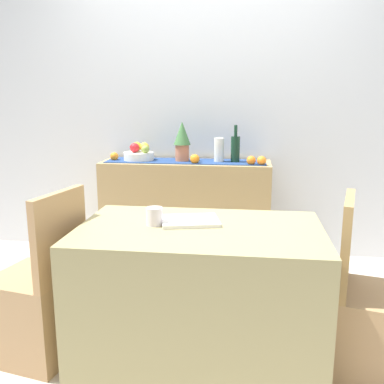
{
  "coord_description": "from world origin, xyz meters",
  "views": [
    {
      "loc": [
        0.33,
        -2.55,
        1.35
      ],
      "look_at": [
        -0.05,
        0.35,
        0.71
      ],
      "focal_mm": 40.74,
      "sensor_mm": 36.0,
      "label": 1
    }
  ],
  "objects_px": {
    "dining_table": "(199,299)",
    "coffee_cup": "(154,216)",
    "potted_plant": "(182,140)",
    "chair_by_corner": "(376,329)",
    "wine_bottle": "(235,149)",
    "chair_near_window": "(39,308)",
    "ceramic_vase": "(219,150)",
    "fruit_bowl": "(139,156)",
    "open_book": "(190,221)",
    "sideboard_console": "(186,211)"
  },
  "relations": [
    {
      "from": "dining_table",
      "to": "coffee_cup",
      "type": "xyz_separation_m",
      "value": [
        -0.22,
        0.01,
        0.41
      ]
    },
    {
      "from": "potted_plant",
      "to": "chair_by_corner",
      "type": "height_order",
      "value": "potted_plant"
    },
    {
      "from": "wine_bottle",
      "to": "potted_plant",
      "type": "height_order",
      "value": "potted_plant"
    },
    {
      "from": "chair_near_window",
      "to": "coffee_cup",
      "type": "bearing_deg",
      "value": 1.17
    },
    {
      "from": "ceramic_vase",
      "to": "coffee_cup",
      "type": "bearing_deg",
      "value": -98.03
    },
    {
      "from": "coffee_cup",
      "to": "chair_by_corner",
      "type": "relative_size",
      "value": 0.1
    },
    {
      "from": "fruit_bowl",
      "to": "open_book",
      "type": "distance_m",
      "value": 1.55
    },
    {
      "from": "dining_table",
      "to": "sideboard_console",
      "type": "bearing_deg",
      "value": 100.74
    },
    {
      "from": "ceramic_vase",
      "to": "chair_by_corner",
      "type": "bearing_deg",
      "value": -59.87
    },
    {
      "from": "dining_table",
      "to": "coffee_cup",
      "type": "bearing_deg",
      "value": 177.54
    },
    {
      "from": "open_book",
      "to": "coffee_cup",
      "type": "relative_size",
      "value": 3.19
    },
    {
      "from": "sideboard_console",
      "to": "open_book",
      "type": "relative_size",
      "value": 4.89
    },
    {
      "from": "dining_table",
      "to": "chair_by_corner",
      "type": "height_order",
      "value": "chair_by_corner"
    },
    {
      "from": "dining_table",
      "to": "chair_by_corner",
      "type": "relative_size",
      "value": 1.3
    },
    {
      "from": "dining_table",
      "to": "ceramic_vase",
      "type": "bearing_deg",
      "value": 90.52
    },
    {
      "from": "potted_plant",
      "to": "open_book",
      "type": "height_order",
      "value": "potted_plant"
    },
    {
      "from": "ceramic_vase",
      "to": "chair_near_window",
      "type": "bearing_deg",
      "value": -119.23
    },
    {
      "from": "ceramic_vase",
      "to": "chair_by_corner",
      "type": "height_order",
      "value": "ceramic_vase"
    },
    {
      "from": "potted_plant",
      "to": "dining_table",
      "type": "bearing_deg",
      "value": -78.17
    },
    {
      "from": "wine_bottle",
      "to": "coffee_cup",
      "type": "distance_m",
      "value": 1.53
    },
    {
      "from": "coffee_cup",
      "to": "ceramic_vase",
      "type": "bearing_deg",
      "value": 81.97
    },
    {
      "from": "sideboard_console",
      "to": "chair_by_corner",
      "type": "relative_size",
      "value": 1.52
    },
    {
      "from": "wine_bottle",
      "to": "dining_table",
      "type": "relative_size",
      "value": 0.25
    },
    {
      "from": "ceramic_vase",
      "to": "coffee_cup",
      "type": "relative_size",
      "value": 2.21
    },
    {
      "from": "sideboard_console",
      "to": "ceramic_vase",
      "type": "distance_m",
      "value": 0.58
    },
    {
      "from": "fruit_bowl",
      "to": "dining_table",
      "type": "distance_m",
      "value": 1.71
    },
    {
      "from": "wine_bottle",
      "to": "dining_table",
      "type": "xyz_separation_m",
      "value": [
        -0.12,
        -1.49,
        -0.58
      ]
    },
    {
      "from": "fruit_bowl",
      "to": "ceramic_vase",
      "type": "distance_m",
      "value": 0.66
    },
    {
      "from": "wine_bottle",
      "to": "fruit_bowl",
      "type": "bearing_deg",
      "value": 180.0
    },
    {
      "from": "fruit_bowl",
      "to": "ceramic_vase",
      "type": "xyz_separation_m",
      "value": [
        0.66,
        0.0,
        0.06
      ]
    },
    {
      "from": "fruit_bowl",
      "to": "coffee_cup",
      "type": "xyz_separation_m",
      "value": [
        0.45,
        -1.48,
        -0.09
      ]
    },
    {
      "from": "open_book",
      "to": "chair_near_window",
      "type": "height_order",
      "value": "chair_near_window"
    },
    {
      "from": "wine_bottle",
      "to": "open_book",
      "type": "xyz_separation_m",
      "value": [
        -0.17,
        -1.42,
        -0.2
      ]
    },
    {
      "from": "dining_table",
      "to": "open_book",
      "type": "distance_m",
      "value": 0.39
    },
    {
      "from": "wine_bottle",
      "to": "chair_near_window",
      "type": "xyz_separation_m",
      "value": [
        -0.96,
        -1.49,
        -0.68
      ]
    },
    {
      "from": "fruit_bowl",
      "to": "chair_near_window",
      "type": "height_order",
      "value": "fruit_bowl"
    },
    {
      "from": "sideboard_console",
      "to": "fruit_bowl",
      "type": "distance_m",
      "value": 0.6
    },
    {
      "from": "fruit_bowl",
      "to": "chair_near_window",
      "type": "xyz_separation_m",
      "value": [
        -0.17,
        -1.49,
        -0.61
      ]
    },
    {
      "from": "wine_bottle",
      "to": "sideboard_console",
      "type": "bearing_deg",
      "value": 180.0
    },
    {
      "from": "dining_table",
      "to": "open_book",
      "type": "xyz_separation_m",
      "value": [
        -0.06,
        0.07,
        0.38
      ]
    },
    {
      "from": "potted_plant",
      "to": "chair_near_window",
      "type": "distance_m",
      "value": 1.75
    },
    {
      "from": "open_book",
      "to": "coffee_cup",
      "type": "bearing_deg",
      "value": -172.59
    },
    {
      "from": "sideboard_console",
      "to": "wine_bottle",
      "type": "xyz_separation_m",
      "value": [
        0.4,
        0.0,
        0.53
      ]
    },
    {
      "from": "open_book",
      "to": "fruit_bowl",
      "type": "bearing_deg",
      "value": 99.96
    },
    {
      "from": "fruit_bowl",
      "to": "coffee_cup",
      "type": "height_order",
      "value": "fruit_bowl"
    },
    {
      "from": "ceramic_vase",
      "to": "potted_plant",
      "type": "bearing_deg",
      "value": -180.0
    },
    {
      "from": "potted_plant",
      "to": "chair_near_window",
      "type": "bearing_deg",
      "value": -109.78
    },
    {
      "from": "fruit_bowl",
      "to": "wine_bottle",
      "type": "distance_m",
      "value": 0.79
    },
    {
      "from": "open_book",
      "to": "chair_near_window",
      "type": "bearing_deg",
      "value": 171.92
    },
    {
      "from": "dining_table",
      "to": "open_book",
      "type": "bearing_deg",
      "value": 128.03
    }
  ]
}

